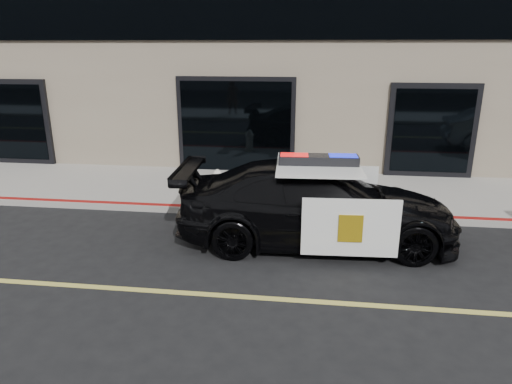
# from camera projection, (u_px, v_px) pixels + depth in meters

# --- Properties ---
(ground) EXTENTS (120.00, 120.00, 0.00)m
(ground) POSITION_uv_depth(u_px,v_px,m) (226.00, 296.00, 7.06)
(ground) COLOR black
(ground) RESTS_ON ground
(sidewalk_n) EXTENTS (60.00, 3.50, 0.15)m
(sidewalk_n) POSITION_uv_depth(u_px,v_px,m) (263.00, 190.00, 11.99)
(sidewalk_n) COLOR gray
(sidewalk_n) RESTS_ON ground
(police_car) EXTENTS (2.74, 5.56, 1.75)m
(police_car) POSITION_uv_depth(u_px,v_px,m) (317.00, 204.00, 8.80)
(police_car) COLOR black
(police_car) RESTS_ON ground
(fire_hydrant) EXTENTS (0.34, 0.47, 0.75)m
(fire_hydrant) POSITION_uv_depth(u_px,v_px,m) (218.00, 186.00, 10.92)
(fire_hydrant) COLOR white
(fire_hydrant) RESTS_ON sidewalk_n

